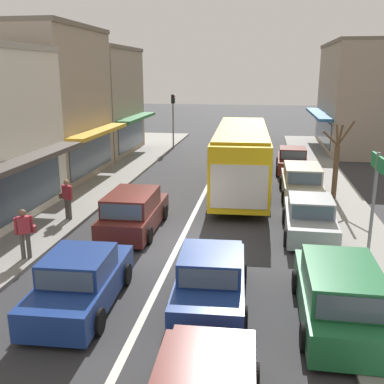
# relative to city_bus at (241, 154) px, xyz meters

# --- Properties ---
(ground_plane) EXTENTS (140.00, 140.00, 0.00)m
(ground_plane) POSITION_rel_city_bus_xyz_m (-1.76, -7.79, -1.88)
(ground_plane) COLOR #2D2D30
(lane_centre_line) EXTENTS (0.20, 28.00, 0.01)m
(lane_centre_line) POSITION_rel_city_bus_xyz_m (-1.76, -3.79, -1.88)
(lane_centre_line) COLOR silver
(lane_centre_line) RESTS_ON ground
(sidewalk_left) EXTENTS (5.20, 44.00, 0.14)m
(sidewalk_left) POSITION_rel_city_bus_xyz_m (-8.56, -1.79, -1.81)
(sidewalk_left) COLOR gray
(sidewalk_left) RESTS_ON ground
(kerb_right) EXTENTS (2.80, 44.00, 0.12)m
(kerb_right) POSITION_rel_city_bus_xyz_m (4.44, -1.79, -1.82)
(kerb_right) COLOR gray
(kerb_right) RESTS_ON ground
(shopfront_mid_block) EXTENTS (8.18, 7.59, 8.31)m
(shopfront_mid_block) POSITION_rel_city_bus_xyz_m (-11.94, 1.27, 2.27)
(shopfront_mid_block) COLOR gray
(shopfront_mid_block) RESTS_ON ground
(shopfront_far_end) EXTENTS (8.11, 7.63, 7.60)m
(shopfront_far_end) POSITION_rel_city_bus_xyz_m (-11.94, 9.14, 1.91)
(shopfront_far_end) COLOR gray
(shopfront_far_end) RESTS_ON ground
(building_right_far) EXTENTS (9.02, 10.89, 8.07)m
(building_right_far) POSITION_rel_city_bus_xyz_m (9.72, 14.19, 2.15)
(building_right_far) COLOR gray
(building_right_far) RESTS_ON ground
(city_bus) EXTENTS (3.01, 10.94, 3.23)m
(city_bus) POSITION_rel_city_bus_xyz_m (0.00, 0.00, 0.00)
(city_bus) COLOR yellow
(city_bus) RESTS_ON ground
(wagon_queue_gap_filler) EXTENTS (1.98, 4.52, 1.58)m
(wagon_queue_gap_filler) POSITION_rel_city_bus_xyz_m (-3.71, -6.71, -1.14)
(wagon_queue_gap_filler) COLOR #561E19
(wagon_queue_gap_filler) RESTS_ON ground
(sedan_behind_bus_mid) EXTENTS (2.05, 4.28, 1.47)m
(sedan_behind_bus_mid) POSITION_rel_city_bus_xyz_m (-0.18, -11.79, -1.22)
(sedan_behind_bus_mid) COLOR navy
(sedan_behind_bus_mid) RESTS_ON ground
(sedan_queue_far_back) EXTENTS (2.02, 4.26, 1.47)m
(sedan_queue_far_back) POSITION_rel_city_bus_xyz_m (-3.48, -12.42, -1.22)
(sedan_queue_far_back) COLOR navy
(sedan_queue_far_back) RESTS_ON ground
(parked_wagon_kerb_front) EXTENTS (1.96, 4.51, 1.58)m
(parked_wagon_kerb_front) POSITION_rel_city_bus_xyz_m (2.96, -12.28, -1.14)
(parked_wagon_kerb_front) COLOR #1E6638
(parked_wagon_kerb_front) RESTS_ON ground
(parked_sedan_kerb_second) EXTENTS (1.96, 4.23, 1.47)m
(parked_sedan_kerb_second) POSITION_rel_city_bus_xyz_m (2.86, -6.15, -1.22)
(parked_sedan_kerb_second) COLOR #9EA3A8
(parked_sedan_kerb_second) RESTS_ON ground
(parked_wagon_kerb_third) EXTENTS (1.95, 4.51, 1.58)m
(parked_wagon_kerb_third) POSITION_rel_city_bus_xyz_m (2.97, -0.67, -1.14)
(parked_wagon_kerb_third) COLOR #B7B29E
(parked_wagon_kerb_third) RESTS_ON ground
(parked_sedan_kerb_rear) EXTENTS (1.99, 4.25, 1.47)m
(parked_sedan_kerb_rear) POSITION_rel_city_bus_xyz_m (2.88, 5.08, -1.22)
(parked_sedan_kerb_rear) COLOR #561E19
(parked_sedan_kerb_rear) RESTS_ON ground
(traffic_light_downstreet) EXTENTS (0.32, 0.24, 4.20)m
(traffic_light_downstreet) POSITION_rel_city_bus_xyz_m (-5.94, 12.36, 0.97)
(traffic_light_downstreet) COLOR gray
(traffic_light_downstreet) RESTS_ON ground
(directional_road_sign) EXTENTS (0.10, 1.40, 3.60)m
(directional_road_sign) POSITION_rel_city_bus_xyz_m (4.43, -8.64, 0.80)
(directional_road_sign) COLOR gray
(directional_road_sign) RESTS_ON ground
(street_tree_right) EXTENTS (1.41, 1.63, 3.77)m
(street_tree_right) POSITION_rel_city_bus_xyz_m (4.44, -1.27, -0.14)
(street_tree_right) COLOR brown
(street_tree_right) RESTS_ON ground
(pedestrian_with_handbag_near) EXTENTS (0.64, 0.43, 1.63)m
(pedestrian_with_handbag_near) POSITION_rel_city_bus_xyz_m (-6.61, -6.14, -0.81)
(pedestrian_with_handbag_near) COLOR #4C4742
(pedestrian_with_handbag_near) RESTS_ON sidewalk_left
(pedestrian_browsing_midblock) EXTENTS (0.59, 0.52, 1.63)m
(pedestrian_browsing_midblock) POSITION_rel_city_bus_xyz_m (-6.26, -10.09, -0.81)
(pedestrian_browsing_midblock) COLOR #4C4742
(pedestrian_browsing_midblock) RESTS_ON sidewalk_left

